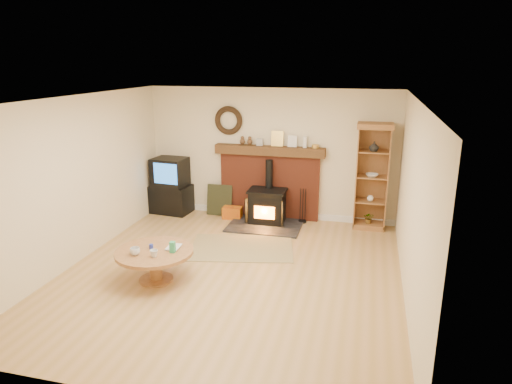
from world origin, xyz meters
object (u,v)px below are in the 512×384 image
(wood_stove, at_px, (267,208))
(curio_cabinet, at_px, (372,177))
(coffee_table, at_px, (155,256))
(tv_unit, at_px, (171,187))

(wood_stove, height_order, curio_cabinet, curio_cabinet)
(wood_stove, xyz_separation_m, coffee_table, (-1.04, -2.76, 0.06))
(wood_stove, height_order, tv_unit, wood_stove)
(wood_stove, distance_m, curio_cabinet, 2.09)
(curio_cabinet, bearing_deg, wood_stove, -171.67)
(wood_stove, distance_m, tv_unit, 2.13)
(tv_unit, relative_size, curio_cabinet, 0.58)
(tv_unit, xyz_separation_m, curio_cabinet, (4.06, 0.09, 0.45))
(tv_unit, xyz_separation_m, coffee_table, (1.07, -2.96, -0.17))
(wood_stove, height_order, coffee_table, wood_stove)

